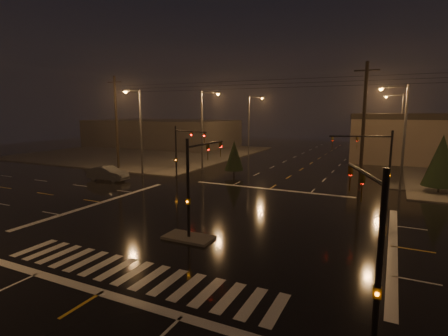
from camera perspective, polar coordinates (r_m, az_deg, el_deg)
The scene contains 21 objects.
ground at distance 24.71m, azimuth -0.83°, elevation -8.51°, with size 140.00×140.00×0.00m, color black.
sidewalk_nw at distance 65.63m, azimuth -12.52°, elevation 2.51°, with size 36.00×36.00×0.12m, color #4A4742.
median_island at distance 21.39m, azimuth -5.76°, elevation -11.22°, with size 3.00×1.60×0.15m, color #4A4742.
crosswalk at distance 17.71m, azimuth -14.62°, elevation -16.25°, with size 15.00×2.60×0.01m, color beige.
stop_bar_near at distance 16.42m, azimuth -19.40°, elevation -18.63°, with size 16.00×0.50×0.01m, color beige.
stop_bar_far at distance 34.55m, azimuth 7.42°, elevation -3.41°, with size 16.00×0.50×0.01m, color beige.
commercial_block at distance 77.93m, azimuth -9.99°, elevation 5.65°, with size 30.00×18.00×5.60m, color #433E3B.
signal_mast_median at distance 21.18m, azimuth -4.60°, elevation -1.08°, with size 0.25×4.59×6.00m.
signal_mast_ne at distance 31.39m, azimuth 23.72°, elevation 1.62°, with size 4.84×1.86×6.00m.
signal_mast_nw at distance 37.26m, azimuth -6.89°, elevation 3.43°, with size 4.84×1.86×6.00m.
signal_mast_se at distance 11.90m, azimuth 23.01°, elevation -10.31°, with size 1.55×3.87×6.00m.
streetlight_1 at distance 44.72m, azimuth -3.28°, elevation 7.03°, with size 2.77×0.32×10.00m.
streetlight_2 at distance 59.19m, azimuth 4.36°, elevation 7.56°, with size 2.77×0.32×10.00m.
streetlight_3 at distance 37.05m, azimuth 26.93°, elevation 5.58°, with size 2.77×0.32×10.00m.
streetlight_4 at distance 57.03m, azimuth 26.69°, elevation 6.55°, with size 2.77×0.32×10.00m.
streetlight_5 at distance 41.80m, azimuth -13.72°, elevation 6.62°, with size 0.32×2.77×10.00m.
utility_pole_0 at distance 47.86m, azimuth -17.16°, elevation 7.17°, with size 2.20×0.32×12.00m.
utility_pole_1 at distance 35.13m, azimuth 21.79°, elevation 6.31°, with size 2.20×0.32×12.00m.
conifer_0 at distance 37.61m, azimuth 31.96°, elevation 1.06°, with size 3.06×3.06×5.48m.
conifer_3 at distance 40.69m, azimuth 1.67°, elevation 2.05°, with size 2.22×2.22×4.16m.
car_crossing at distance 40.38m, azimuth -18.42°, elevation -0.85°, with size 1.65×4.74×1.56m, color #54585B.
Camera 1 is at (10.61, -21.00, 7.55)m, focal length 28.00 mm.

